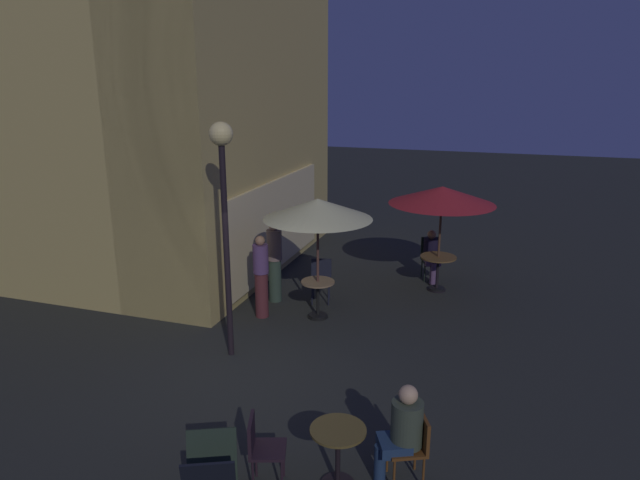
# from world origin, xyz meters

# --- Properties ---
(ground_plane) EXTENTS (60.00, 60.00, 0.00)m
(ground_plane) POSITION_xyz_m (0.00, 0.00, 0.00)
(ground_plane) COLOR #262824
(cafe_building) EXTENTS (7.27, 7.95, 9.85)m
(cafe_building) POSITION_xyz_m (3.72, 3.92, 4.92)
(cafe_building) COLOR tan
(cafe_building) RESTS_ON ground
(street_lamp_near_corner) EXTENTS (0.37, 0.37, 3.92)m
(street_lamp_near_corner) POSITION_xyz_m (0.61, 0.57, 2.95)
(street_lamp_near_corner) COLOR black
(street_lamp_near_corner) RESTS_ON ground
(menu_sandwich_board) EXTENTS (0.80, 0.76, 0.83)m
(menu_sandwich_board) POSITION_xyz_m (-2.77, -0.92, 0.43)
(menu_sandwich_board) COLOR black
(menu_sandwich_board) RESTS_ON ground
(cafe_table_0) EXTENTS (0.79, 0.79, 0.79)m
(cafe_table_0) POSITION_xyz_m (4.80, -2.39, 0.59)
(cafe_table_0) COLOR black
(cafe_table_0) RESTS_ON ground
(cafe_table_1) EXTENTS (0.66, 0.66, 0.76)m
(cafe_table_1) POSITION_xyz_m (2.56, -0.35, 0.52)
(cafe_table_1) COLOR black
(cafe_table_1) RESTS_ON ground
(cafe_table_2) EXTENTS (0.65, 0.65, 0.75)m
(cafe_table_2) POSITION_xyz_m (-1.94, -2.09, 0.51)
(cafe_table_2) COLOR black
(cafe_table_2) RESTS_ON ground
(patio_umbrella_0) EXTENTS (2.27, 2.27, 2.34)m
(patio_umbrella_0) POSITION_xyz_m (4.80, -2.39, 2.14)
(patio_umbrella_0) COLOR black
(patio_umbrella_0) RESTS_ON ground
(patio_umbrella_1) EXTENTS (2.08, 2.08, 2.39)m
(patio_umbrella_1) POSITION_xyz_m (2.56, -0.35, 2.18)
(patio_umbrella_1) COLOR black
(patio_umbrella_1) RESTS_ON ground
(cafe_chair_0) EXTENTS (0.51, 0.51, 0.98)m
(cafe_chair_0) POSITION_xyz_m (5.55, -2.11, 0.58)
(cafe_chair_0) COLOR black
(cafe_chair_0) RESTS_ON ground
(cafe_chair_1) EXTENTS (0.52, 0.52, 0.90)m
(cafe_chair_1) POSITION_xyz_m (3.41, -0.13, 0.55)
(cafe_chair_1) COLOR black
(cafe_chair_1) RESTS_ON ground
(cafe_chair_2) EXTENTS (0.57, 0.57, 0.85)m
(cafe_chair_2) POSITION_xyz_m (-1.57, -2.90, 0.52)
(cafe_chair_2) COLOR #5C3414
(cafe_chair_2) RESTS_ON ground
(cafe_chair_3) EXTENTS (0.52, 0.52, 0.88)m
(cafe_chair_3) POSITION_xyz_m (-2.22, -1.26, 0.55)
(cafe_chair_3) COLOR black
(cafe_chair_3) RESTS_ON ground
(patron_seated_0) EXTENTS (0.54, 0.45, 1.19)m
(patron_seated_0) POSITION_xyz_m (5.41, -2.16, 0.68)
(patron_seated_0) COLOR #5B4067
(patron_seated_0) RESTS_ON ground
(patron_seated_1) EXTENTS (0.49, 0.55, 1.24)m
(patron_seated_1) POSITION_xyz_m (-1.62, -2.77, 0.71)
(patron_seated_1) COLOR navy
(patron_seated_1) RESTS_ON ground
(patron_standing_2) EXTENTS (0.31, 0.31, 1.77)m
(patron_standing_2) POSITION_xyz_m (3.10, 0.78, 0.90)
(patron_standing_2) COLOR #2D3D32
(patron_standing_2) RESTS_ON ground
(patron_standing_3) EXTENTS (0.30, 0.30, 1.66)m
(patron_standing_3) POSITION_xyz_m (2.25, 0.72, 0.84)
(patron_standing_3) COLOR #522327
(patron_standing_3) RESTS_ON ground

